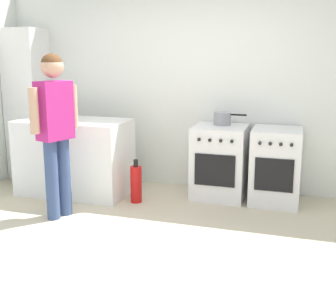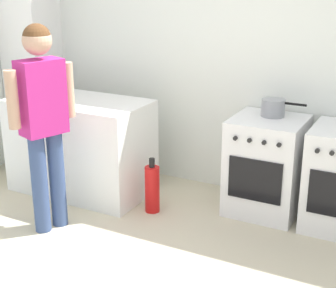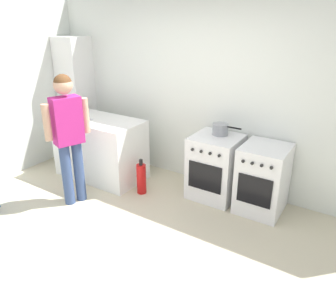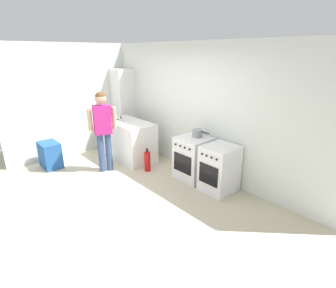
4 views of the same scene
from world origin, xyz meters
name	(u,v)px [view 1 (image 1 of 4)]	position (x,y,z in m)	size (l,w,h in m)	color
ground_plane	(146,249)	(0.00, 0.00, 0.00)	(8.00, 8.00, 0.00)	beige
back_wall	(199,84)	(0.00, 1.95, 1.30)	(6.00, 0.10, 2.60)	silver
counter_unit	(75,157)	(-1.35, 1.20, 0.45)	(1.30, 0.70, 0.90)	white
oven_left	(220,162)	(0.35, 1.58, 0.43)	(0.60, 0.62, 0.85)	white
oven_right	(276,166)	(0.99, 1.58, 0.43)	(0.54, 0.62, 0.85)	white
pot	(222,119)	(0.35, 1.67, 0.93)	(0.38, 0.20, 0.15)	gray
knife_chef	(44,121)	(-1.61, 0.99, 0.90)	(0.31, 0.12, 0.01)	silver
knife_carving	(52,120)	(-1.58, 1.12, 0.90)	(0.33, 0.06, 0.01)	silver
knife_bread	(43,117)	(-1.84, 1.31, 0.90)	(0.32, 0.21, 0.01)	silver
person	(55,121)	(-1.12, 0.45, 1.00)	(0.30, 0.54, 1.67)	#384C7A
fire_extinguisher	(136,184)	(-0.52, 1.10, 0.22)	(0.13, 0.13, 0.50)	red
larder_cabinet	(28,105)	(-2.30, 1.68, 1.00)	(0.48, 0.44, 2.00)	white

